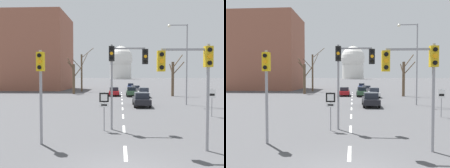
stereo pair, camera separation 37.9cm
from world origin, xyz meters
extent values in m
cube|color=silver|center=(0.00, 2.58, 0.00)|extent=(0.16, 2.00, 0.01)
cube|color=silver|center=(0.00, 7.08, 0.00)|extent=(0.16, 2.00, 0.01)
cube|color=silver|center=(0.00, 11.58, 0.00)|extent=(0.16, 2.00, 0.01)
cube|color=silver|center=(0.00, 16.08, 0.00)|extent=(0.16, 2.00, 0.01)
cube|color=silver|center=(0.00, 20.58, 0.00)|extent=(0.16, 2.00, 0.01)
cube|color=silver|center=(0.00, 25.08, 0.00)|extent=(0.16, 2.00, 0.01)
cube|color=silver|center=(0.00, 29.58, 0.00)|extent=(0.16, 2.00, 0.01)
cube|color=silver|center=(0.00, 34.08, 0.00)|extent=(0.16, 2.00, 0.01)
cube|color=silver|center=(0.00, 38.58, 0.00)|extent=(0.16, 2.00, 0.01)
cylinder|color=gray|center=(-0.80, 6.92, 2.76)|extent=(0.14, 0.14, 5.52)
cube|color=black|center=(-0.80, 6.92, 4.94)|extent=(0.36, 0.28, 0.96)
cylinder|color=black|center=(-0.80, 6.75, 5.24)|extent=(0.20, 0.06, 0.20)
cylinder|color=orange|center=(-0.80, 6.75, 4.94)|extent=(0.20, 0.06, 0.20)
cylinder|color=black|center=(-0.80, 6.75, 4.64)|extent=(0.20, 0.06, 0.20)
cube|color=gray|center=(0.28, 6.92, 5.27)|extent=(2.15, 0.10, 0.10)
cube|color=black|center=(1.35, 6.92, 4.74)|extent=(0.36, 0.28, 0.96)
cylinder|color=black|center=(1.35, 6.75, 5.04)|extent=(0.20, 0.06, 0.20)
cylinder|color=orange|center=(1.35, 6.75, 4.74)|extent=(0.20, 0.06, 0.20)
cylinder|color=black|center=(1.35, 6.75, 4.44)|extent=(0.20, 0.06, 0.20)
cylinder|color=gray|center=(3.81, 3.03, 2.48)|extent=(0.14, 0.14, 4.96)
cube|color=gold|center=(3.81, 3.03, 4.38)|extent=(0.36, 0.28, 0.96)
cylinder|color=black|center=(3.81, 2.86, 4.68)|extent=(0.20, 0.06, 0.20)
cylinder|color=orange|center=(3.81, 2.86, 4.38)|extent=(0.20, 0.06, 0.20)
cylinder|color=black|center=(3.81, 2.86, 4.09)|extent=(0.20, 0.06, 0.20)
cube|color=gray|center=(2.73, 3.03, 4.71)|extent=(2.16, 0.10, 0.10)
cube|color=gold|center=(1.65, 3.03, 4.18)|extent=(0.36, 0.28, 0.96)
cylinder|color=black|center=(1.65, 2.86, 4.48)|extent=(0.20, 0.06, 0.20)
cylinder|color=orange|center=(1.65, 2.86, 4.18)|extent=(0.20, 0.06, 0.20)
cylinder|color=black|center=(1.65, 2.86, 3.89)|extent=(0.20, 0.06, 0.20)
cylinder|color=gray|center=(-4.28, 3.71, 2.40)|extent=(0.14, 0.14, 4.80)
cube|color=yellow|center=(-4.28, 3.71, 4.22)|extent=(0.36, 0.28, 0.96)
cylinder|color=black|center=(-4.28, 3.54, 4.52)|extent=(0.20, 0.06, 0.20)
cylinder|color=orange|center=(-4.28, 3.54, 4.22)|extent=(0.20, 0.06, 0.20)
cylinder|color=black|center=(-4.28, 3.54, 3.92)|extent=(0.20, 0.06, 0.20)
cylinder|color=gray|center=(-1.27, 6.58, 1.24)|extent=(0.07, 0.07, 2.48)
cube|color=black|center=(-1.27, 6.56, 2.13)|extent=(0.60, 0.03, 0.60)
cube|color=white|center=(-1.27, 6.54, 2.13)|extent=(0.42, 0.01, 0.42)
cube|color=white|center=(-1.27, 6.56, 1.65)|extent=(0.60, 0.03, 0.28)
cube|color=black|center=(-1.27, 6.54, 1.65)|extent=(0.36, 0.01, 0.10)
cylinder|color=gray|center=(7.64, 11.80, 1.21)|extent=(0.07, 0.07, 2.42)
cube|color=white|center=(7.64, 11.78, 1.99)|extent=(0.60, 0.03, 0.76)
cube|color=black|center=(7.64, 11.76, 1.89)|extent=(0.42, 0.01, 0.19)
cylinder|color=gray|center=(7.79, 19.58, 4.86)|extent=(0.16, 0.16, 9.72)
cube|color=gray|center=(6.71, 19.58, 9.62)|extent=(2.17, 0.10, 0.10)
sphere|color=#F2EAC6|center=(5.62, 19.58, 9.54)|extent=(0.36, 0.36, 0.36)
cube|color=silver|center=(3.59, 29.08, 0.60)|extent=(1.70, 4.18, 0.57)
cube|color=#1E232D|center=(3.59, 28.87, 1.23)|extent=(1.45, 2.01, 0.70)
cylinder|color=black|center=(2.78, 30.38, 0.31)|extent=(0.18, 0.62, 0.62)
cylinder|color=black|center=(4.39, 30.38, 0.31)|extent=(0.18, 0.62, 0.62)
cylinder|color=black|center=(2.78, 27.79, 0.31)|extent=(0.18, 0.62, 0.62)
cylinder|color=black|center=(4.39, 27.79, 0.31)|extent=(0.18, 0.62, 0.62)
cube|color=#2D4C33|center=(1.63, 30.68, 0.68)|extent=(1.65, 4.25, 0.65)
cube|color=#1E232D|center=(1.63, 30.46, 1.32)|extent=(1.40, 2.04, 0.63)
cylinder|color=black|center=(0.86, 31.99, 0.35)|extent=(0.18, 0.70, 0.70)
cylinder|color=black|center=(2.41, 31.99, 0.35)|extent=(0.18, 0.70, 0.70)
cylinder|color=black|center=(0.86, 29.36, 0.35)|extent=(0.18, 0.70, 0.70)
cylinder|color=black|center=(2.41, 29.36, 0.35)|extent=(0.18, 0.70, 0.70)
cube|color=navy|center=(2.40, 50.27, 0.63)|extent=(1.63, 4.59, 0.60)
cube|color=#1E232D|center=(2.40, 50.04, 1.27)|extent=(1.39, 2.20, 0.68)
cylinder|color=black|center=(1.64, 51.69, 0.33)|extent=(0.18, 0.66, 0.66)
cylinder|color=black|center=(3.17, 51.69, 0.33)|extent=(0.18, 0.66, 0.66)
cylinder|color=black|center=(1.64, 48.85, 0.33)|extent=(0.18, 0.66, 0.66)
cylinder|color=black|center=(3.17, 48.85, 0.33)|extent=(0.18, 0.66, 0.66)
cube|color=maroon|center=(-1.33, 31.33, 0.62)|extent=(1.74, 4.18, 0.60)
cube|color=#1E232D|center=(-1.33, 31.12, 1.23)|extent=(1.48, 2.01, 0.63)
cylinder|color=black|center=(-2.15, 32.62, 0.32)|extent=(0.18, 0.64, 0.64)
cylinder|color=black|center=(-0.51, 32.62, 0.32)|extent=(0.18, 0.64, 0.64)
cylinder|color=black|center=(-2.15, 30.03, 0.32)|extent=(0.18, 0.64, 0.64)
cylinder|color=black|center=(-0.51, 30.03, 0.32)|extent=(0.18, 0.64, 0.64)
cube|color=slate|center=(2.95, 39.35, 0.61)|extent=(1.90, 4.34, 0.61)
cube|color=#1E232D|center=(2.95, 39.14, 1.21)|extent=(1.61, 2.08, 0.59)
cylinder|color=black|center=(2.05, 40.70, 0.31)|extent=(0.18, 0.62, 0.62)
cylinder|color=black|center=(3.85, 40.70, 0.31)|extent=(0.18, 0.62, 0.62)
cylinder|color=black|center=(2.05, 38.01, 0.31)|extent=(0.18, 0.62, 0.62)
cylinder|color=black|center=(3.85, 38.01, 0.31)|extent=(0.18, 0.62, 0.62)
cube|color=black|center=(2.18, 18.13, 0.64)|extent=(1.80, 4.39, 0.59)
cube|color=#1E232D|center=(2.18, 17.91, 1.27)|extent=(1.53, 2.11, 0.67)
cylinder|color=black|center=(1.33, 19.49, 0.35)|extent=(0.18, 0.69, 0.69)
cylinder|color=black|center=(3.03, 19.49, 0.35)|extent=(0.18, 0.69, 0.69)
cylinder|color=black|center=(1.33, 16.77, 0.35)|extent=(0.18, 0.69, 0.69)
cylinder|color=black|center=(3.03, 16.77, 0.35)|extent=(0.18, 0.69, 0.69)
cylinder|color=brown|center=(-9.35, 35.00, 2.91)|extent=(0.51, 0.51, 5.82)
cylinder|color=brown|center=(-9.82, 34.54, 5.76)|extent=(1.09, 1.12, 2.40)
cylinder|color=brown|center=(-9.89, 34.71, 5.58)|extent=(1.22, 0.81, 1.53)
cylinder|color=brown|center=(-8.48, 34.68, 4.28)|extent=(1.86, 0.88, 2.16)
cylinder|color=brown|center=(-9.37, 35.56, 4.74)|extent=(0.23, 1.27, 2.17)
cylinder|color=brown|center=(8.84, 31.05, 2.98)|extent=(0.47, 0.47, 5.95)
cylinder|color=brown|center=(9.82, 31.58, 6.12)|extent=(2.02, 1.29, 2.42)
cylinder|color=brown|center=(9.68, 30.55, 4.82)|extent=(1.75, 1.23, 2.25)
cylinder|color=brown|center=(8.67, 31.51, 4.63)|extent=(0.50, 1.06, 2.05)
cylinder|color=brown|center=(-9.04, 41.98, 4.20)|extent=(0.39, 0.39, 8.40)
cylinder|color=brown|center=(-7.72, 42.39, 8.78)|extent=(2.68, 1.07, 2.42)
cylinder|color=brown|center=(-8.47, 42.71, 7.25)|extent=(1.21, 1.62, 2.94)
cylinder|color=brown|center=(-10.08, 41.84, 6.22)|extent=(2.19, 0.44, 2.45)
cylinder|color=silver|center=(0.00, 249.20, 8.31)|extent=(24.93, 24.93, 16.62)
sphere|color=silver|center=(0.00, 249.20, 24.24)|extent=(27.70, 27.70, 27.70)
cylinder|color=silver|center=(0.00, 249.20, 36.70)|extent=(3.32, 3.32, 4.85)
cube|color=#935642|center=(-23.04, 49.37, 9.61)|extent=(18.00, 14.00, 19.22)
camera|label=1|loc=(-0.23, -7.20, 3.49)|focal=35.00mm
camera|label=2|loc=(0.15, -7.18, 3.49)|focal=35.00mm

